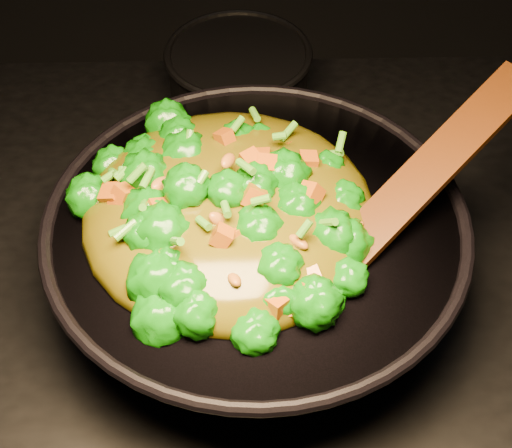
{
  "coord_description": "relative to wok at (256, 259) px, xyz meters",
  "views": [
    {
      "loc": [
        0.01,
        -0.57,
        1.65
      ],
      "look_at": [
        0.02,
        -0.0,
        1.01
      ],
      "focal_mm": 55.0,
      "sensor_mm": 36.0,
      "label": 1
    }
  ],
  "objects": [
    {
      "name": "wok",
      "position": [
        0.0,
        0.0,
        0.0
      ],
      "size": [
        0.51,
        0.51,
        0.13
      ],
      "primitive_type": null,
      "rotation": [
        0.0,
        0.0,
        -0.15
      ],
      "color": "black",
      "rests_on": "stovetop"
    },
    {
      "name": "back_pot",
      "position": [
        -0.02,
        0.33,
        -0.01
      ],
      "size": [
        0.26,
        0.26,
        0.11
      ],
      "primitive_type": "cylinder",
      "rotation": [
        0.0,
        0.0,
        -0.4
      ],
      "color": "black",
      "rests_on": "stovetop"
    },
    {
      "name": "stir_fry",
      "position": [
        -0.03,
        0.01,
        0.12
      ],
      "size": [
        0.37,
        0.37,
        0.11
      ],
      "primitive_type": null,
      "rotation": [
        0.0,
        0.0,
        -0.19
      ],
      "color": "#117108",
      "rests_on": "wok"
    },
    {
      "name": "spatula",
      "position": [
        0.17,
        0.01,
        0.12
      ],
      "size": [
        0.26,
        0.23,
        0.13
      ],
      "primitive_type": "cube",
      "rotation": [
        0.0,
        -0.38,
        0.69
      ],
      "color": "#391A08",
      "rests_on": "wok"
    }
  ]
}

